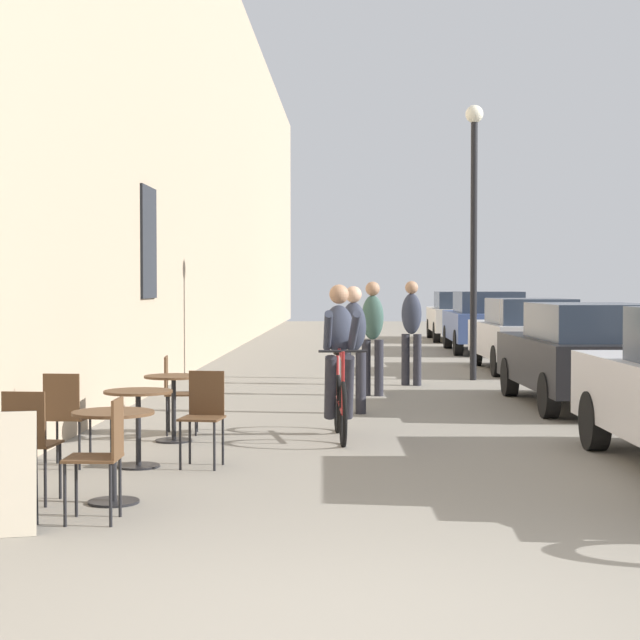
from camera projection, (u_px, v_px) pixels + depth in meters
ground_plane at (368, 629)px, 5.20m from camera, size 88.00×88.00×0.00m
building_facade_left at (167, 112)px, 19.13m from camera, size 0.54×68.00×9.70m
cafe_table_near at (113, 437)px, 8.20m from camera, size 0.64×0.64×0.72m
cafe_chair_near_toward_street at (103, 450)px, 7.55m from camera, size 0.39×0.39×0.89m
cafe_chair_near_toward_wall at (29, 438)px, 8.15m from camera, size 0.41×0.41×0.89m
cafe_table_mid at (138, 412)px, 9.83m from camera, size 0.64×0.64×0.72m
cafe_chair_mid_toward_street at (204, 411)px, 9.88m from camera, size 0.42×0.42×0.89m
cafe_chair_mid_toward_wall at (65, 413)px, 9.77m from camera, size 0.40×0.40×0.89m
cafe_table_far at (174, 394)px, 11.44m from camera, size 0.64×0.64×0.72m
cafe_chair_far_toward_street at (175, 389)px, 12.00m from camera, size 0.42×0.42×0.89m
cyclist_on_bicycle at (340, 365)px, 11.77m from camera, size 0.52×1.76×1.74m
pedestrian_near at (353, 342)px, 13.90m from camera, size 0.36×0.27×1.69m
pedestrian_mid at (373, 331)px, 16.14m from camera, size 0.38×0.30×1.76m
pedestrian_far at (411, 327)px, 17.80m from camera, size 0.38×0.30×1.77m
street_lamp at (474, 206)px, 18.74m from camera, size 0.32×0.32×4.90m
parked_car_second at (585, 353)px, 14.65m from camera, size 1.85×4.14×1.45m
parked_car_third at (526, 334)px, 20.70m from camera, size 1.82×4.10×1.44m
parked_car_fourth at (486, 321)px, 26.58m from camera, size 1.84×4.33×1.54m
parked_car_fifth at (460, 315)px, 32.23m from camera, size 1.81×4.23×1.50m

